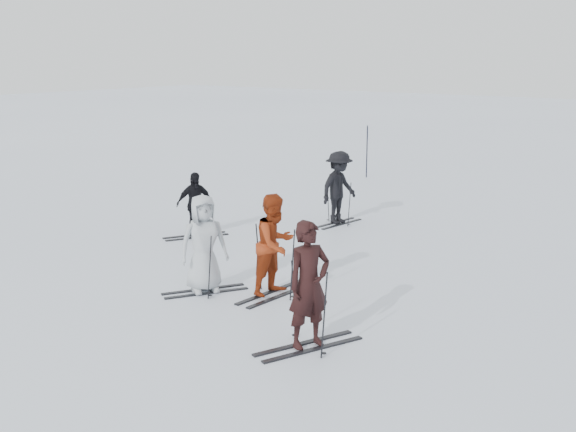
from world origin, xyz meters
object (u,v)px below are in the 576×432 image
object	(u,v)px
skier_red	(275,246)
skier_uphill_left	(195,205)
skier_grey	(204,245)
skier_near_dark	(309,286)
skier_uphill_far	(339,188)
piste_marker	(367,152)

from	to	relation	value
skier_red	skier_uphill_left	bearing A→B (deg)	65.48
skier_grey	skier_near_dark	bearing A→B (deg)	-76.27
skier_near_dark	skier_red	bearing A→B (deg)	70.83
skier_near_dark	skier_red	size ratio (longest dim) A/B	1.04
skier_uphill_left	skier_uphill_far	xyz separation A→B (m)	(2.05, 3.19, 0.16)
skier_grey	piste_marker	world-z (taller)	piste_marker
skier_near_dark	skier_grey	bearing A→B (deg)	93.97
skier_near_dark	piste_marker	distance (m)	15.36
skier_grey	skier_uphill_far	world-z (taller)	skier_uphill_far
skier_uphill_left	skier_uphill_far	size ratio (longest dim) A/B	0.83
skier_red	skier_grey	xyz separation A→B (m)	(-1.15, -0.66, -0.02)
skier_near_dark	piste_marker	size ratio (longest dim) A/B	1.06
skier_near_dark	skier_uphill_far	distance (m)	8.09
skier_grey	piste_marker	xyz separation A→B (m)	(-4.00, 12.69, 0.01)
skier_uphill_left	piste_marker	distance (m)	9.85
skier_red	skier_uphill_left	distance (m)	4.72
skier_grey	skier_uphill_left	size ratio (longest dim) A/B	1.17
skier_near_dark	skier_grey	xyz separation A→B (m)	(-3.04, 0.96, -0.06)
skier_near_dark	skier_uphill_far	size ratio (longest dim) A/B	1.04
skier_red	piste_marker	distance (m)	13.08
skier_grey	skier_uphill_far	distance (m)	6.15
skier_grey	skier_uphill_left	world-z (taller)	skier_grey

